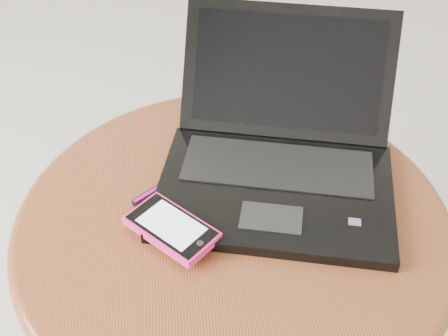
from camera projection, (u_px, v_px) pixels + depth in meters
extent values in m
cylinder|color=#4C2B1A|center=(232.00, 316.00, 1.04)|extent=(0.10, 0.10, 0.45)
cylinder|color=maroon|center=(233.00, 222.00, 0.88)|extent=(0.62, 0.62, 0.03)
torus|color=maroon|center=(233.00, 222.00, 0.88)|extent=(0.65, 0.65, 0.03)
cube|color=black|center=(275.00, 192.00, 0.90)|extent=(0.40, 0.33, 0.02)
cube|color=black|center=(278.00, 166.00, 0.93)|extent=(0.31, 0.18, 0.00)
cube|color=black|center=(271.00, 218.00, 0.84)|extent=(0.10, 0.07, 0.00)
cube|color=red|center=(355.00, 222.00, 0.84)|extent=(0.02, 0.02, 0.00)
cube|color=black|center=(288.00, 72.00, 0.96)|extent=(0.36, 0.20, 0.19)
cube|color=black|center=(288.00, 72.00, 0.96)|extent=(0.32, 0.17, 0.15)
cube|color=black|center=(176.00, 214.00, 0.87)|extent=(0.13, 0.14, 0.01)
cube|color=#AC1177|center=(152.00, 191.00, 0.89)|extent=(0.06, 0.04, 0.00)
cube|color=#F6267B|center=(172.00, 229.00, 0.83)|extent=(0.14, 0.14, 0.01)
cube|color=black|center=(171.00, 225.00, 0.82)|extent=(0.13, 0.13, 0.00)
cube|color=silver|center=(171.00, 225.00, 0.82)|extent=(0.10, 0.10, 0.00)
cylinder|color=black|center=(200.00, 243.00, 0.80)|extent=(0.01, 0.01, 0.00)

